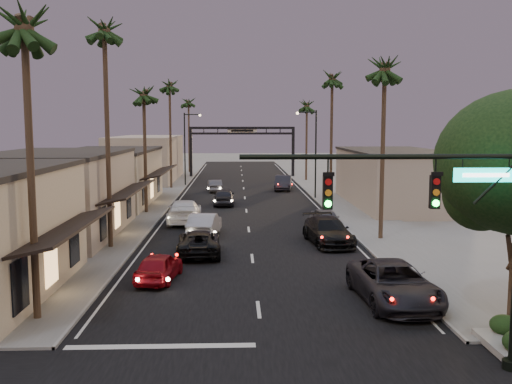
{
  "coord_description": "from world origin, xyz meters",
  "views": [
    {
      "loc": [
        -0.9,
        -12.59,
        7.53
      ],
      "look_at": [
        0.6,
        30.02,
        2.5
      ],
      "focal_mm": 40.0,
      "sensor_mm": 36.0,
      "label": 1
    }
  ],
  "objects": [
    {
      "name": "palm_lc",
      "position": [
        -8.6,
        36.0,
        10.47
      ],
      "size": [
        3.2,
        3.2,
        12.2
      ],
      "color": "#38281C",
      "rests_on": "ground"
    },
    {
      "name": "oncoming_white",
      "position": [
        -4.9,
        31.04,
        0.89
      ],
      "size": [
        2.74,
        6.25,
        1.79
      ],
      "primitive_type": "imported",
      "rotation": [
        0.0,
        0.0,
        3.18
      ],
      "color": "silver",
      "rests_on": "ground"
    },
    {
      "name": "curbside_grey",
      "position": [
        5.66,
        28.26,
        0.72
      ],
      "size": [
        2.18,
        4.38,
        1.44
      ],
      "primitive_type": "imported",
      "rotation": [
        0.0,
        0.0,
        0.12
      ],
      "color": "#47464B",
      "rests_on": "ground"
    },
    {
      "name": "sidewalk_left",
      "position": [
        -9.5,
        52.0,
        0.06
      ],
      "size": [
        5.0,
        92.0,
        0.12
      ],
      "primitive_type": "cube",
      "color": "slate",
      "rests_on": "ground"
    },
    {
      "name": "oncoming_dgrey",
      "position": [
        -2.07,
        40.67,
        0.8
      ],
      "size": [
        1.96,
        4.74,
        1.61
      ],
      "primitive_type": "imported",
      "rotation": [
        0.0,
        0.0,
        3.16
      ],
      "color": "black",
      "rests_on": "ground"
    },
    {
      "name": "oncoming_red",
      "position": [
        -4.65,
        14.54,
        0.7
      ],
      "size": [
        2.19,
        4.3,
        1.4
      ],
      "primitive_type": "imported",
      "rotation": [
        0.0,
        0.0,
        3.01
      ],
      "color": "maroon",
      "rests_on": "ground"
    },
    {
      "name": "palm_rb",
      "position": [
        8.6,
        44.0,
        12.42
      ],
      "size": [
        3.2,
        3.2,
        14.2
      ],
      "color": "#38281C",
      "rests_on": "ground"
    },
    {
      "name": "oncoming_silver",
      "position": [
        -3.05,
        25.54,
        0.81
      ],
      "size": [
        2.23,
        5.09,
        1.63
      ],
      "primitive_type": "imported",
      "rotation": [
        0.0,
        0.0,
        3.04
      ],
      "color": "#9D9CA1",
      "rests_on": "ground"
    },
    {
      "name": "sidewalk_right",
      "position": [
        9.5,
        52.0,
        0.06
      ],
      "size": [
        5.0,
        92.0,
        0.12
      ],
      "primitive_type": "cube",
      "color": "slate",
      "rests_on": "ground"
    },
    {
      "name": "palm_ld",
      "position": [
        -8.6,
        55.0,
        12.42
      ],
      "size": [
        3.2,
        3.2,
        14.2
      ],
      "color": "#38281C",
      "rests_on": "ground"
    },
    {
      "name": "road",
      "position": [
        0.0,
        45.0,
        0.0
      ],
      "size": [
        14.0,
        120.0,
        0.02
      ],
      "primitive_type": "cube",
      "color": "black",
      "rests_on": "ground"
    },
    {
      "name": "storefront_far",
      "position": [
        -13.0,
        42.0,
        2.5
      ],
      "size": [
        8.0,
        16.0,
        5.0
      ],
      "primitive_type": "cube",
      "color": "tan",
      "rests_on": "ground"
    },
    {
      "name": "palm_far",
      "position": [
        -8.3,
        78.0,
        11.44
      ],
      "size": [
        3.2,
        3.2,
        13.2
      ],
      "color": "#38281C",
      "rests_on": "ground"
    },
    {
      "name": "curbside_near",
      "position": [
        5.77,
        10.71,
        0.86
      ],
      "size": [
        3.18,
        6.33,
        1.72
      ],
      "primitive_type": "imported",
      "rotation": [
        0.0,
        0.0,
        0.05
      ],
      "color": "black",
      "rests_on": "ground"
    },
    {
      "name": "building_right",
      "position": [
        14.0,
        40.0,
        2.5
      ],
      "size": [
        8.0,
        18.0,
        5.0
      ],
      "primitive_type": "cube",
      "color": "gray",
      "rests_on": "ground"
    },
    {
      "name": "streetlight_left",
      "position": [
        -6.92,
        58.0,
        5.33
      ],
      "size": [
        2.13,
        0.3,
        9.0
      ],
      "color": "black",
      "rests_on": "ground"
    },
    {
      "name": "oncoming_pickup",
      "position": [
        -3.08,
        20.04,
        0.73
      ],
      "size": [
        2.71,
        5.39,
        1.46
      ],
      "primitive_type": "imported",
      "rotation": [
        0.0,
        0.0,
        3.2
      ],
      "color": "black",
      "rests_on": "ground"
    },
    {
      "name": "arch",
      "position": [
        0.0,
        70.0,
        5.53
      ],
      "size": [
        15.2,
        0.4,
        7.27
      ],
      "color": "black",
      "rests_on": "ground"
    },
    {
      "name": "curbside_black",
      "position": [
        4.91,
        22.76,
        0.84
      ],
      "size": [
        2.99,
        6.01,
        1.68
      ],
      "primitive_type": "imported",
      "rotation": [
        0.0,
        0.0,
        0.11
      ],
      "color": "black",
      "rests_on": "ground"
    },
    {
      "name": "curbside_far",
      "position": [
        4.55,
        52.93,
        0.85
      ],
      "size": [
        2.44,
        5.35,
        1.7
      ],
      "primitive_type": "imported",
      "rotation": [
        0.0,
        0.0,
        -0.13
      ],
      "color": "black",
      "rests_on": "ground"
    },
    {
      "name": "palm_rc",
      "position": [
        8.6,
        64.0,
        10.47
      ],
      "size": [
        3.2,
        3.2,
        12.2
      ],
      "color": "#38281C",
      "rests_on": "ground"
    },
    {
      "name": "oncoming_grey_far",
      "position": [
        -3.3,
        51.53,
        0.68
      ],
      "size": [
        1.85,
        4.27,
        1.37
      ],
      "primitive_type": "imported",
      "rotation": [
        0.0,
        0.0,
        3.24
      ],
      "color": "#4A4A4F",
      "rests_on": "ground"
    },
    {
      "name": "palm_lb",
      "position": [
        -8.6,
        22.0,
        13.39
      ],
      "size": [
        3.2,
        3.2,
        15.2
      ],
      "color": "#38281C",
      "rests_on": "ground"
    },
    {
      "name": "palm_la",
      "position": [
        -8.6,
        9.0,
        11.44
      ],
      "size": [
        3.2,
        3.2,
        13.2
      ],
      "color": "#38281C",
      "rests_on": "ground"
    },
    {
      "name": "storefront_mid",
      "position": [
        -13.0,
        26.0,
        2.75
      ],
      "size": [
        8.0,
        14.0,
        5.5
      ],
      "primitive_type": "cube",
      "color": "gray",
      "rests_on": "ground"
    },
    {
      "name": "ground",
      "position": [
        0.0,
        40.0,
        0.0
      ],
      "size": [
        200.0,
        200.0,
        0.0
      ],
      "primitive_type": "plane",
      "color": "slate",
      "rests_on": "ground"
    },
    {
      "name": "traffic_signal",
      "position": [
        5.69,
        4.0,
        5.08
      ],
      "size": [
        8.51,
        0.22,
        7.8
      ],
      "color": "black",
      "rests_on": "ground"
    },
    {
      "name": "storefront_dist",
      "position": [
        -13.0,
        65.0,
        3.0
      ],
      "size": [
        8.0,
        20.0,
        6.0
      ],
      "primitive_type": "cube",
      "color": "gray",
      "rests_on": "ground"
    },
    {
      "name": "palm_ra",
      "position": [
        8.6,
        24.0,
        11.44
      ],
      "size": [
        3.2,
        3.2,
        13.2
      ],
      "color": "#38281C",
      "rests_on": "ground"
    },
    {
      "name": "streetlight_right",
      "position": [
        6.92,
        45.0,
        5.33
      ],
      "size": [
        2.13,
        0.3,
        9.0
      ],
      "color": "black",
      "rests_on": "ground"
    }
  ]
}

